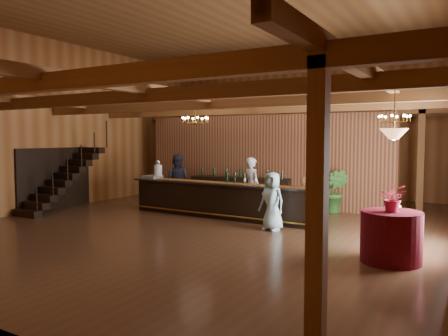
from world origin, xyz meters
The scene contains 28 objects.
floor centered at (0.00, 0.00, 0.00)m, with size 14.00×14.00×0.00m, color #502F1E.
ceiling centered at (0.00, 0.00, 5.50)m, with size 14.00×14.00×0.00m, color brown.
wall_back centered at (0.00, 7.00, 2.75)m, with size 12.00×0.10×5.50m, color #9A6132.
wall_left centered at (-6.00, 0.00, 2.75)m, with size 0.10×14.00×5.50m, color #9A6132.
beam_grid centered at (0.00, 0.51, 3.24)m, with size 11.90×13.90×0.39m.
support_posts centered at (0.00, -0.50, 1.60)m, with size 9.20×10.20×3.20m.
partition_wall centered at (-0.50, 3.50, 1.55)m, with size 9.00×0.18×3.10m, color brown.
staircase centered at (-5.45, -0.74, 1.00)m, with size 1.00×2.80×2.00m.
backroom_boxes centered at (-0.29, 5.50, 0.53)m, with size 4.10×0.60×1.10m.
tasting_bar centered at (-0.47, 0.79, 0.52)m, with size 6.13×0.97×1.03m.
beverage_dispenser centered at (-2.88, 0.92, 1.30)m, with size 0.26×0.26×0.60m.
glass_rack_tray centered at (-3.04, 0.82, 1.07)m, with size 0.50×0.50×0.10m, color gray.
raffle_drum centered at (2.24, 0.66, 1.19)m, with size 0.34×0.24×0.30m.
bar_bottle_0 centered at (-0.33, 0.91, 1.17)m, with size 0.07×0.07×0.30m, color black.
bar_bottle_1 centered at (-0.31, 0.91, 1.17)m, with size 0.07×0.07×0.30m, color black.
bar_bottle_2 centered at (-0.05, 0.90, 1.17)m, with size 0.07×0.07×0.30m, color black.
bar_bottle_3 centered at (0.27, 0.89, 1.17)m, with size 0.07×0.07×0.30m, color black.
backbar_shelf centered at (-0.99, 2.97, 0.49)m, with size 3.49×0.55×0.98m, color black.
round_table centered at (4.65, -1.57, 0.48)m, with size 1.11×1.11×0.96m, color maroon.
chandelier_left centered at (-1.47, 0.98, 2.87)m, with size 0.80×0.80×0.48m.
chandelier_right centered at (4.09, 2.01, 2.83)m, with size 0.80×0.80×0.52m.
pendant_lamp centered at (4.65, -1.57, 2.40)m, with size 0.52×0.52×0.90m.
bartender centered at (0.12, 1.67, 0.87)m, with size 0.64×0.42×1.74m, color white.
staff_second centered at (-2.52, 1.45, 0.90)m, with size 0.87×0.68×1.79m, color black.
guest centered at (1.56, -0.09, 0.74)m, with size 0.72×0.47×1.47m, color #A6D8E2.
floor_plant centered at (2.22, 3.22, 0.67)m, with size 0.74×0.60×1.35m, color #2F6624.
table_flowers centered at (4.68, -1.63, 1.22)m, with size 0.47×0.41×0.52m, color #C1254A.
table_vase centered at (4.70, -1.42, 1.11)m, with size 0.15×0.15×0.30m, color #B68232.
Camera 1 is at (6.00, -10.09, 2.33)m, focal length 35.00 mm.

